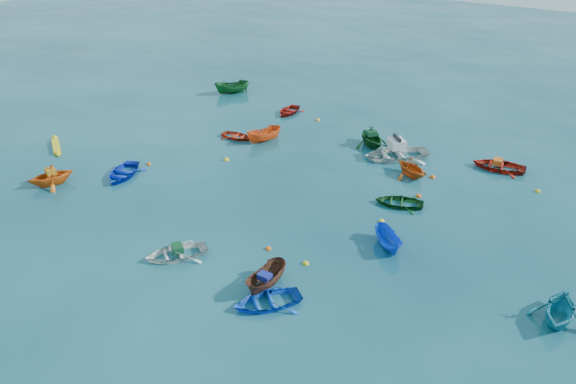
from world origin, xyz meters
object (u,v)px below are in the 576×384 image
Objects in this scene: dinghy_white_near at (176,256)px; dinghy_blue_se at (267,305)px; kayak_yellow at (57,148)px; motorboat_white at (395,158)px; dinghy_blue_sw at (123,176)px.

dinghy_blue_se is at bearing 30.16° from dinghy_white_near.
dinghy_blue_se is 0.93× the size of kayak_yellow.
dinghy_white_near is at bearing -147.80° from dinghy_blue_se.
dinghy_white_near reaches higher than kayak_yellow.
motorboat_white is at bearing -28.00° from kayak_yellow.
dinghy_blue_sw is 1.06× the size of dinghy_white_near.
motorboat_white is (13.46, 12.74, 0.00)m from dinghy_blue_sw.
dinghy_white_near is 0.69× the size of motorboat_white.
dinghy_blue_sw is 18.53m from motorboat_white.
kayak_yellow is at bearing -157.10° from dinghy_blue_se.
dinghy_blue_se is (15.49, -5.11, 0.00)m from dinghy_blue_sw.
dinghy_white_near is 0.93× the size of kayak_yellow.
dinghy_blue_sw is 0.73× the size of motorboat_white.
kayak_yellow is (-16.97, 5.03, 0.00)m from dinghy_white_near.
motorboat_white reaches higher than dinghy_blue_se.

